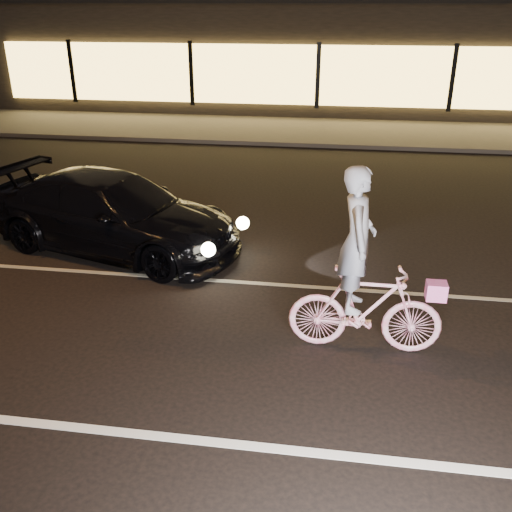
# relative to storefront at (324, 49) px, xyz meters

# --- Properties ---
(ground) EXTENTS (90.00, 90.00, 0.00)m
(ground) POSITION_rel_storefront_xyz_m (0.00, -18.97, -2.15)
(ground) COLOR black
(ground) RESTS_ON ground
(lane_stripe_near) EXTENTS (60.00, 0.12, 0.01)m
(lane_stripe_near) POSITION_rel_storefront_xyz_m (0.00, -20.47, -2.14)
(lane_stripe_near) COLOR silver
(lane_stripe_near) RESTS_ON ground
(lane_stripe_far) EXTENTS (60.00, 0.10, 0.01)m
(lane_stripe_far) POSITION_rel_storefront_xyz_m (0.00, -16.97, -2.14)
(lane_stripe_far) COLOR gray
(lane_stripe_far) RESTS_ON ground
(sidewalk) EXTENTS (30.00, 4.00, 0.12)m
(sidewalk) POSITION_rel_storefront_xyz_m (0.00, -5.97, -2.09)
(sidewalk) COLOR #383533
(sidewalk) RESTS_ON ground
(storefront) EXTENTS (25.40, 8.42, 4.20)m
(storefront) POSITION_rel_storefront_xyz_m (0.00, 0.00, 0.00)
(storefront) COLOR black
(storefront) RESTS_ON ground
(cyclist) EXTENTS (1.87, 0.64, 2.36)m
(cyclist) POSITION_rel_storefront_xyz_m (1.28, -18.55, -1.31)
(cyclist) COLOR #E0396D
(cyclist) RESTS_ON ground
(sedan) EXTENTS (4.88, 3.00, 1.32)m
(sedan) POSITION_rel_storefront_xyz_m (-2.89, -15.98, -1.49)
(sedan) COLOR black
(sedan) RESTS_ON ground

